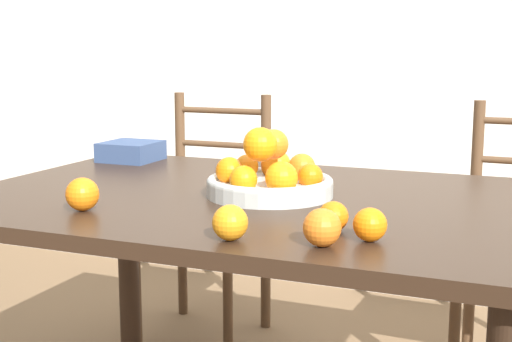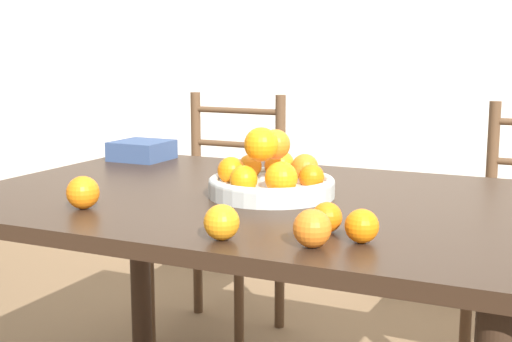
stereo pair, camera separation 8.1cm
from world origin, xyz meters
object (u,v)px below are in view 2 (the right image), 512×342
(orange_loose_4, at_px, (222,222))
(orange_loose_3, at_px, (327,217))
(orange_loose_2, at_px, (83,192))
(book_stack, at_px, (142,150))
(orange_loose_1, at_px, (312,228))
(orange_loose_0, at_px, (362,226))
(chair_left, at_px, (221,219))
(fruit_bowl, at_px, (272,177))

(orange_loose_4, bearing_deg, orange_loose_3, 40.74)
(orange_loose_2, bearing_deg, book_stack, 113.63)
(orange_loose_1, xyz_separation_m, orange_loose_2, (-0.58, 0.08, 0.00))
(orange_loose_2, bearing_deg, orange_loose_0, -0.79)
(orange_loose_0, height_order, orange_loose_4, orange_loose_4)
(orange_loose_0, distance_m, orange_loose_2, 0.65)
(orange_loose_0, distance_m, orange_loose_4, 0.26)
(orange_loose_0, xyz_separation_m, orange_loose_4, (-0.24, -0.09, 0.00))
(orange_loose_1, xyz_separation_m, orange_loose_3, (-0.01, 0.11, -0.01))
(orange_loose_0, bearing_deg, chair_left, 128.35)
(chair_left, xyz_separation_m, book_stack, (-0.03, -0.48, 0.33))
(orange_loose_0, distance_m, book_stack, 1.15)
(orange_loose_0, relative_size, orange_loose_1, 0.90)
(orange_loose_4, bearing_deg, orange_loose_0, 20.76)
(orange_loose_3, bearing_deg, orange_loose_2, -176.33)
(orange_loose_0, height_order, chair_left, chair_left)
(fruit_bowl, height_order, orange_loose_2, fruit_bowl)
(orange_loose_4, distance_m, book_stack, 1.03)
(orange_loose_4, bearing_deg, book_stack, 132.47)
(orange_loose_1, bearing_deg, orange_loose_2, 172.43)
(orange_loose_3, xyz_separation_m, chair_left, (-0.82, 1.10, -0.33))
(orange_loose_1, height_order, book_stack, orange_loose_1)
(orange_loose_0, relative_size, orange_loose_2, 0.86)
(orange_loose_0, height_order, orange_loose_2, orange_loose_2)
(orange_loose_1, height_order, orange_loose_4, orange_loose_1)
(orange_loose_3, bearing_deg, orange_loose_0, -28.31)
(fruit_bowl, height_order, chair_left, chair_left)
(orange_loose_0, relative_size, orange_loose_4, 0.94)
(orange_loose_0, bearing_deg, orange_loose_3, 151.69)
(orange_loose_2, xyz_separation_m, orange_loose_4, (0.41, -0.10, -0.00))
(orange_loose_1, relative_size, book_stack, 0.42)
(orange_loose_0, xyz_separation_m, orange_loose_3, (-0.08, 0.05, -0.00))
(fruit_bowl, bearing_deg, orange_loose_1, -56.96)
(fruit_bowl, bearing_deg, orange_loose_3, -48.75)
(fruit_bowl, relative_size, orange_loose_1, 4.35)
(chair_left, bearing_deg, orange_loose_4, -61.43)
(orange_loose_3, height_order, book_stack, same)
(fruit_bowl, distance_m, orange_loose_3, 0.36)
(fruit_bowl, distance_m, chair_left, 1.07)
(fruit_bowl, relative_size, orange_loose_0, 4.82)
(orange_loose_4, distance_m, chair_left, 1.44)
(orange_loose_4, relative_size, chair_left, 0.07)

